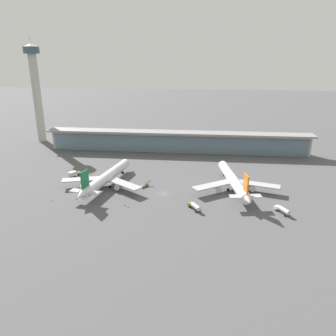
{
  "coord_description": "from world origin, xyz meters",
  "views": [
    {
      "loc": [
        18.81,
        -149.15,
        64.25
      ],
      "look_at": [
        0.0,
        18.83,
        7.22
      ],
      "focal_mm": 34.52,
      "sensor_mm": 36.0,
      "label": 1
    }
  ],
  "objects_px": {
    "control_tower": "(36,87)",
    "safety_cone_alpha": "(128,207)",
    "service_truck_near_nose_olive": "(195,206)",
    "safety_cone_charlie": "(125,205)",
    "service_truck_under_wing_white": "(283,210)",
    "service_truck_mid_apron_olive": "(145,185)",
    "airliner_centre_stand": "(233,181)",
    "service_truck_by_tail_white": "(83,188)",
    "service_truck_on_taxiway_olive": "(74,174)",
    "airliner_left_stand": "(106,178)",
    "safety_cone_delta": "(52,201)",
    "safety_cone_bravo": "(77,199)"
  },
  "relations": [
    {
      "from": "service_truck_mid_apron_olive",
      "to": "control_tower",
      "type": "distance_m",
      "value": 143.39
    },
    {
      "from": "control_tower",
      "to": "service_truck_under_wing_white",
      "type": "bearing_deg",
      "value": -34.32
    },
    {
      "from": "service_truck_by_tail_white",
      "to": "control_tower",
      "type": "relative_size",
      "value": 0.1
    },
    {
      "from": "service_truck_by_tail_white",
      "to": "service_truck_on_taxiway_olive",
      "type": "xyz_separation_m",
      "value": [
        -13.3,
        20.68,
        -0.02
      ]
    },
    {
      "from": "airliner_centre_stand",
      "to": "service_truck_mid_apron_olive",
      "type": "relative_size",
      "value": 9.58
    },
    {
      "from": "service_truck_by_tail_white",
      "to": "safety_cone_alpha",
      "type": "xyz_separation_m",
      "value": [
        27.14,
        -15.8,
        -1.39
      ]
    },
    {
      "from": "safety_cone_alpha",
      "to": "safety_cone_charlie",
      "type": "relative_size",
      "value": 1.0
    },
    {
      "from": "service_truck_under_wing_white",
      "to": "control_tower",
      "type": "relative_size",
      "value": 0.11
    },
    {
      "from": "safety_cone_delta",
      "to": "safety_cone_bravo",
      "type": "bearing_deg",
      "value": 16.21
    },
    {
      "from": "service_truck_near_nose_olive",
      "to": "service_truck_mid_apron_olive",
      "type": "relative_size",
      "value": 1.38
    },
    {
      "from": "service_truck_by_tail_white",
      "to": "safety_cone_charlie",
      "type": "bearing_deg",
      "value": -29.63
    },
    {
      "from": "service_truck_near_nose_olive",
      "to": "safety_cone_alpha",
      "type": "height_order",
      "value": "service_truck_near_nose_olive"
    },
    {
      "from": "service_truck_by_tail_white",
      "to": "safety_cone_charlie",
      "type": "relative_size",
      "value": 11.93
    },
    {
      "from": "safety_cone_alpha",
      "to": "safety_cone_bravo",
      "type": "distance_m",
      "value": 27.22
    },
    {
      "from": "safety_cone_alpha",
      "to": "safety_cone_delta",
      "type": "xyz_separation_m",
      "value": [
        -37.6,
        2.4,
        0.0
      ]
    },
    {
      "from": "safety_cone_bravo",
      "to": "safety_cone_charlie",
      "type": "distance_m",
      "value": 25.2
    },
    {
      "from": "service_truck_near_nose_olive",
      "to": "service_truck_on_taxiway_olive",
      "type": "height_order",
      "value": "service_truck_on_taxiway_olive"
    },
    {
      "from": "airliner_centre_stand",
      "to": "safety_cone_alpha",
      "type": "xyz_separation_m",
      "value": [
        -49.39,
        -26.7,
        -4.63
      ]
    },
    {
      "from": "service_truck_under_wing_white",
      "to": "safety_cone_alpha",
      "type": "xyz_separation_m",
      "value": [
        -68.92,
        -1.34,
        -1.39
      ]
    },
    {
      "from": "safety_cone_charlie",
      "to": "safety_cone_alpha",
      "type": "bearing_deg",
      "value": -37.74
    },
    {
      "from": "service_truck_mid_apron_olive",
      "to": "safety_cone_charlie",
      "type": "relative_size",
      "value": 8.77
    },
    {
      "from": "service_truck_near_nose_olive",
      "to": "safety_cone_charlie",
      "type": "relative_size",
      "value": 12.06
    },
    {
      "from": "safety_cone_delta",
      "to": "control_tower",
      "type": "bearing_deg",
      "value": 118.46
    },
    {
      "from": "service_truck_near_nose_olive",
      "to": "safety_cone_alpha",
      "type": "xyz_separation_m",
      "value": [
        -30.34,
        -0.91,
        -1.39
      ]
    },
    {
      "from": "service_truck_near_nose_olive",
      "to": "service_truck_by_tail_white",
      "type": "relative_size",
      "value": 1.01
    },
    {
      "from": "service_truck_mid_apron_olive",
      "to": "service_truck_on_taxiway_olive",
      "type": "relative_size",
      "value": 0.84
    },
    {
      "from": "service_truck_under_wing_white",
      "to": "service_truck_by_tail_white",
      "type": "height_order",
      "value": "same"
    },
    {
      "from": "airliner_left_stand",
      "to": "airliner_centre_stand",
      "type": "distance_m",
      "value": 66.68
    },
    {
      "from": "safety_cone_charlie",
      "to": "service_truck_by_tail_white",
      "type": "bearing_deg",
      "value": 150.37
    },
    {
      "from": "service_truck_mid_apron_olive",
      "to": "service_truck_on_taxiway_olive",
      "type": "distance_m",
      "value": 44.86
    },
    {
      "from": "service_truck_by_tail_white",
      "to": "safety_cone_delta",
      "type": "xyz_separation_m",
      "value": [
        -10.46,
        -13.4,
        -1.39
      ]
    },
    {
      "from": "control_tower",
      "to": "safety_cone_alpha",
      "type": "height_order",
      "value": "control_tower"
    },
    {
      "from": "safety_cone_bravo",
      "to": "safety_cone_delta",
      "type": "height_order",
      "value": "same"
    },
    {
      "from": "service_truck_near_nose_olive",
      "to": "safety_cone_charlie",
      "type": "distance_m",
      "value": 32.17
    },
    {
      "from": "service_truck_near_nose_olive",
      "to": "safety_cone_delta",
      "type": "relative_size",
      "value": 12.06
    },
    {
      "from": "service_truck_by_tail_white",
      "to": "service_truck_mid_apron_olive",
      "type": "bearing_deg",
      "value": 17.6
    },
    {
      "from": "safety_cone_charlie",
      "to": "service_truck_mid_apron_olive",
      "type": "bearing_deg",
      "value": 78.67
    },
    {
      "from": "service_truck_mid_apron_olive",
      "to": "safety_cone_bravo",
      "type": "xyz_separation_m",
      "value": [
        -29.65,
        -19.78,
        -0.49
      ]
    },
    {
      "from": "service_truck_by_tail_white",
      "to": "safety_cone_alpha",
      "type": "bearing_deg",
      "value": -30.21
    },
    {
      "from": "service_truck_mid_apron_olive",
      "to": "safety_cone_alpha",
      "type": "relative_size",
      "value": 8.77
    },
    {
      "from": "control_tower",
      "to": "safety_cone_alpha",
      "type": "xyz_separation_m",
      "value": [
        99.27,
        -116.16,
        -43.55
      ]
    },
    {
      "from": "airliner_centre_stand",
      "to": "control_tower",
      "type": "bearing_deg",
      "value": 148.96
    },
    {
      "from": "service_truck_mid_apron_olive",
      "to": "safety_cone_charlie",
      "type": "bearing_deg",
      "value": -101.33
    },
    {
      "from": "service_truck_by_tail_white",
      "to": "safety_cone_delta",
      "type": "relative_size",
      "value": 11.93
    },
    {
      "from": "airliner_left_stand",
      "to": "safety_cone_bravo",
      "type": "distance_m",
      "value": 21.08
    },
    {
      "from": "service_truck_on_taxiway_olive",
      "to": "safety_cone_bravo",
      "type": "relative_size",
      "value": 10.4
    },
    {
      "from": "service_truck_under_wing_white",
      "to": "airliner_left_stand",
      "type": "bearing_deg",
      "value": 165.35
    },
    {
      "from": "airliner_left_stand",
      "to": "service_truck_under_wing_white",
      "type": "bearing_deg",
      "value": -14.65
    },
    {
      "from": "safety_cone_charlie",
      "to": "safety_cone_bravo",
      "type": "bearing_deg",
      "value": 170.4
    },
    {
      "from": "control_tower",
      "to": "safety_cone_delta",
      "type": "relative_size",
      "value": 115.38
    }
  ]
}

